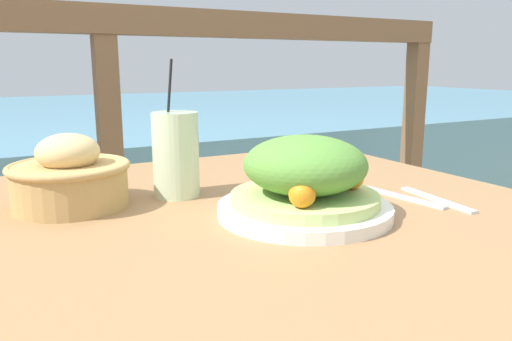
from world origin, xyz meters
The scene contains 8 objects.
patio_table centered at (0.00, 0.00, 0.63)m, with size 1.10×0.97×0.71m.
railing_fence centered at (0.00, 0.92, 0.84)m, with size 2.80×0.08×1.13m.
sea_backdrop centered at (0.00, 3.42, 0.30)m, with size 12.00×4.00×0.59m.
salad_plate centered at (0.09, -0.08, 0.77)m, with size 0.28×0.28×0.13m.
drink_glass centered at (-0.05, 0.14, 0.79)m, with size 0.09×0.09×0.25m.
bread_basket centered at (-0.24, 0.16, 0.76)m, with size 0.20×0.20×0.13m.
fork centered at (0.31, -0.08, 0.71)m, with size 0.04×0.18×0.00m.
knife centered at (0.35, -0.12, 0.71)m, with size 0.04×0.18×0.00m.
Camera 1 is at (-0.35, -0.72, 0.95)m, focal length 35.00 mm.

